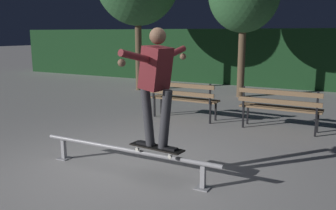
# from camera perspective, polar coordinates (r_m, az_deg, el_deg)

# --- Properties ---
(ground_plane) EXTENTS (90.00, 90.00, 0.00)m
(ground_plane) POSITION_cam_1_polar(r_m,az_deg,el_deg) (5.20, -6.52, -10.46)
(ground_plane) COLOR #ADAAA8
(hedge_backdrop) EXTENTS (24.00, 1.20, 2.10)m
(hedge_backdrop) POSITION_cam_1_polar(r_m,az_deg,el_deg) (13.87, 16.48, 7.30)
(hedge_backdrop) COLOR #193D1E
(hedge_backdrop) RESTS_ON ground
(grind_rail) EXTENTS (2.86, 0.18, 0.36)m
(grind_rail) POSITION_cam_1_polar(r_m,az_deg,el_deg) (5.08, -6.78, -7.62)
(grind_rail) COLOR #9E9EA3
(grind_rail) RESTS_ON ground
(skateboard) EXTENTS (0.80, 0.28, 0.09)m
(skateboard) POSITION_cam_1_polar(r_m,az_deg,el_deg) (4.78, -1.85, -6.86)
(skateboard) COLOR black
(skateboard) RESTS_ON grind_rail
(skateboarder) EXTENTS (0.63, 1.40, 1.56)m
(skateboarder) POSITION_cam_1_polar(r_m,az_deg,el_deg) (4.57, -1.89, 4.34)
(skateboarder) COLOR black
(skateboarder) RESTS_ON skateboard
(park_bench_leftmost) EXTENTS (1.61, 0.44, 0.88)m
(park_bench_leftmost) POSITION_cam_1_polar(r_m,az_deg,el_deg) (8.06, 2.39, 1.43)
(park_bench_leftmost) COLOR black
(park_bench_leftmost) RESTS_ON ground
(park_bench_left_center) EXTENTS (1.61, 0.44, 0.88)m
(park_bench_left_center) POSITION_cam_1_polar(r_m,az_deg,el_deg) (7.41, 17.43, 0.03)
(park_bench_left_center) COLOR black
(park_bench_left_center) RESTS_ON ground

